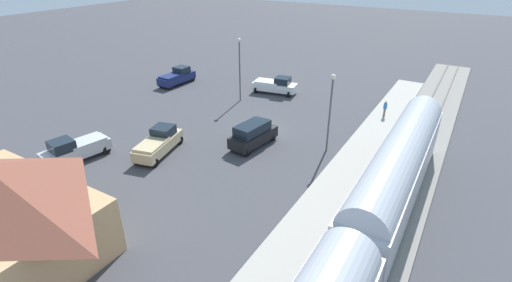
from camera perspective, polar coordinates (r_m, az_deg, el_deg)
ground_plane at (r=36.96m, az=0.69°, el=1.75°), size 200.00×200.00×0.00m
railway_track at (r=33.01m, az=22.24°, el=-3.51°), size 4.80×70.00×0.30m
platform at (r=33.56m, az=15.63°, el=-1.79°), size 3.20×46.00×0.30m
passenger_train at (r=18.75m, az=14.57°, el=-17.27°), size 2.93×37.45×4.98m
pedestrian_on_platform at (r=41.19m, az=19.14°, el=4.85°), size 0.36×0.36×1.71m
pickup_navy at (r=51.24m, az=-11.96°, el=9.63°), size 2.14×5.46×2.14m
pickup_tan at (r=33.25m, az=-14.65°, el=-0.22°), size 3.15×5.71×2.14m
pickup_silver at (r=34.59m, az=-26.01°, el=-1.12°), size 2.95×5.67×2.14m
pickup_white at (r=46.72m, az=3.00°, el=8.51°), size 5.65×3.17×2.14m
suv_black at (r=33.40m, az=-0.46°, el=1.07°), size 2.59×5.12×2.22m
light_pole_near_platform at (r=31.85m, az=11.36°, el=5.66°), size 0.44×0.44×6.95m
light_pole_lot_center at (r=43.16m, az=-2.53°, el=11.98°), size 0.44×0.44×7.31m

